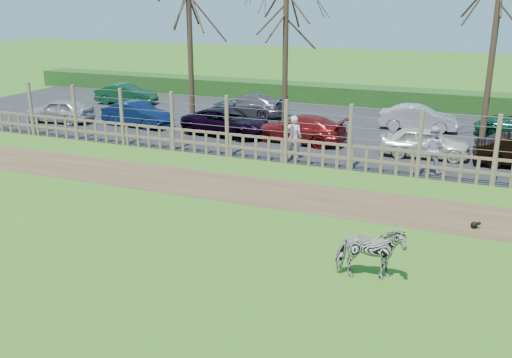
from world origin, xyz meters
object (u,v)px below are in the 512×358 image
at_px(tree_left, 189,10).
at_px(car_0, 60,111).
at_px(car_4, 425,142).
at_px(zebra, 370,253).
at_px(tree_mid, 286,27).
at_px(car_7, 126,94).
at_px(car_3, 300,129).
at_px(car_11, 418,118).
at_px(visitor_b, 433,149).
at_px(car_1, 137,114).
at_px(tree_right, 496,21).
at_px(visitor_a, 294,137).
at_px(car_2, 227,122).
at_px(car_9, 248,105).
at_px(crow, 475,225).

bearing_deg(tree_left, car_0, -164.99).
bearing_deg(car_4, zebra, 176.08).
bearing_deg(tree_mid, car_7, 165.39).
distance_m(car_3, car_11, 6.34).
height_order(tree_left, visitor_b, tree_left).
bearing_deg(visitor_b, car_7, -12.51).
height_order(car_1, car_3, same).
bearing_deg(car_3, car_4, 91.54).
distance_m(visitor_b, car_7, 19.98).
height_order(tree_right, visitor_a, tree_right).
bearing_deg(visitor_a, car_7, -38.97).
relative_size(tree_mid, visitor_a, 3.96).
xyz_separation_m(zebra, car_2, (-9.00, 11.68, -0.01)).
distance_m(zebra, car_0, 21.25).
height_order(car_0, car_1, same).
relative_size(visitor_a, visitor_b, 1.00).
bearing_deg(car_2, tree_mid, -36.70).
height_order(car_0, car_4, same).
height_order(car_9, car_11, same).
relative_size(visitor_b, car_0, 0.49).
relative_size(visitor_a, car_2, 0.40).
xyz_separation_m(visitor_b, car_4, (-0.49, 2.10, -0.26)).
height_order(zebra, car_9, zebra).
height_order(car_3, car_11, same).
bearing_deg(car_4, crow, -166.89).
relative_size(tree_left, car_7, 2.16).
bearing_deg(tree_left, car_4, -8.14).
bearing_deg(car_9, car_4, 63.08).
height_order(car_0, car_2, same).
distance_m(tree_mid, car_0, 12.32).
relative_size(car_3, car_4, 1.17).
relative_size(visitor_a, car_4, 0.49).
bearing_deg(car_3, car_11, 140.40).
height_order(zebra, car_7, zebra).
distance_m(visitor_b, car_0, 18.72).
bearing_deg(car_7, car_1, -147.85).
height_order(tree_mid, car_9, tree_mid).
distance_m(zebra, crow, 4.67).
bearing_deg(visitor_b, zebra, 97.10).
bearing_deg(car_9, car_7, -95.85).
bearing_deg(tree_right, car_11, 149.68).
bearing_deg(car_11, car_3, 130.48).
bearing_deg(zebra, car_2, 23.02).
xyz_separation_m(tree_right, car_0, (-20.23, -3.30, -4.60)).
height_order(car_0, car_11, same).
bearing_deg(car_0, car_3, 86.14).
distance_m(tree_left, car_0, 8.56).
bearing_deg(visitor_b, crow, 118.86).
bearing_deg(visitor_b, car_2, -5.46).
bearing_deg(car_7, visitor_b, -119.45).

